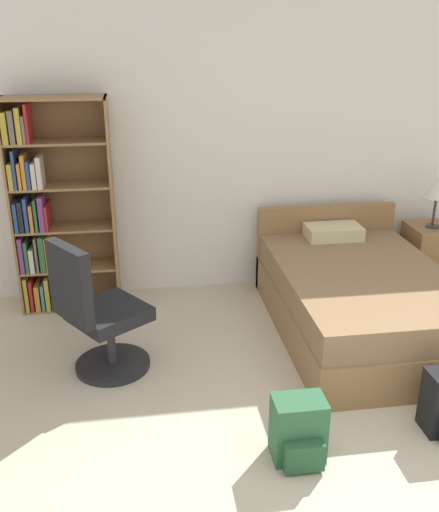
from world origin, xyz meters
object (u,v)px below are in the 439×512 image
at_px(nightstand, 429,256).
at_px(table_lamp, 438,189).
at_px(bookshelf, 50,212).
at_px(bed, 358,297).
at_px(office_chair, 97,316).
at_px(backpack_green, 299,431).

relative_size(nightstand, table_lamp, 1.27).
xyz_separation_m(bookshelf, bed, (2.50, -0.80, -0.60)).
bearing_deg(office_chair, backpack_green, -42.51).
relative_size(bed, office_chair, 1.94).
distance_m(nightstand, backpack_green, 2.89).
bearing_deg(bookshelf, backpack_green, -54.41).
distance_m(bookshelf, bed, 2.70).
height_order(office_chair, backpack_green, office_chair).
bearing_deg(bed, office_chair, -170.19).
bearing_deg(backpack_green, bed, 58.02).
distance_m(nightstand, table_lamp, 0.68).
bearing_deg(backpack_green, bookshelf, 125.59).
height_order(bookshelf, nightstand, bookshelf).
distance_m(bed, backpack_green, 1.70).
bearing_deg(office_chair, table_lamp, 19.22).
xyz_separation_m(bookshelf, nightstand, (3.51, -0.07, -0.58)).
height_order(bed, table_lamp, table_lamp).
bearing_deg(bed, table_lamp, 35.99).
xyz_separation_m(office_chair, nightstand, (3.08, 1.09, -0.15)).
bearing_deg(backpack_green, office_chair, 137.49).
bearing_deg(backpack_green, table_lamp, 48.94).
height_order(bookshelf, bed, bookshelf).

